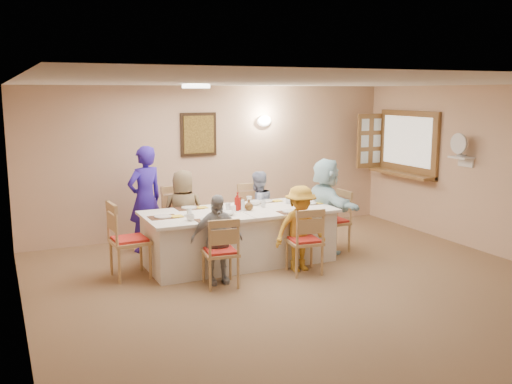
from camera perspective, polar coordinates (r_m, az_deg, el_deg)
name	(u,v)px	position (r m, az deg, el deg)	size (l,w,h in m)	color
ground	(320,296)	(6.95, 6.46, -10.28)	(7.00, 7.00, 0.00)	brown
room_walls	(323,170)	(6.58, 6.72, 2.19)	(7.00, 7.00, 7.00)	#D4A987
wall_picture	(199,134)	(9.57, -5.77, 5.75)	(0.62, 0.05, 0.72)	black
wall_sconce	(264,121)	(9.99, 0.82, 7.13)	(0.26, 0.09, 0.18)	white
ceiling_light	(196,86)	(7.46, -6.01, 10.48)	(0.36, 0.36, 0.05)	white
serving_hatch	(408,144)	(10.39, 14.97, 4.69)	(0.06, 1.50, 1.15)	brown
hatch_sill	(401,174)	(10.37, 14.33, 1.79)	(0.30, 1.50, 0.05)	brown
shutter_door	(370,141)	(10.83, 11.34, 5.04)	(0.55, 0.04, 1.00)	brown
fan_shelf	(461,158)	(9.35, 19.85, 3.26)	(0.22, 0.36, 0.03)	white
desk_fan	(460,148)	(9.32, 19.77, 4.17)	(0.30, 0.30, 0.28)	#A5A5A8
dining_table	(239,237)	(8.09, -1.67, -4.47)	(2.68, 1.13, 0.76)	white
chair_back_left	(181,220)	(8.59, -7.47, -2.83)	(0.48, 0.48, 1.01)	tan
chair_back_right	(254,215)	(9.01, -0.16, -2.28)	(0.46, 0.46, 0.97)	tan
chair_front_left	(220,251)	(7.14, -3.58, -5.91)	(0.43, 0.43, 0.90)	tan
chair_front_right	(304,240)	(7.63, 4.87, -4.80)	(0.44, 0.44, 0.91)	tan
chair_left_end	(130,239)	(7.60, -12.51, -4.64)	(0.49, 0.49, 1.02)	tan
chair_right_end	(333,221)	(8.78, 7.69, -2.85)	(0.44, 0.44, 0.93)	tan
diner_back_left	(184,213)	(8.45, -7.25, -2.09)	(0.70, 0.53, 1.29)	brown
diner_back_right	(258,209)	(8.88, 0.16, -1.73)	(0.66, 0.56, 1.19)	#929DBC
diner_front_left	(217,239)	(7.21, -3.94, -4.72)	(0.70, 0.35, 1.14)	#A2A2A2
diner_front_right	(300,229)	(7.70, 4.44, -3.67)	(0.76, 0.44, 1.17)	gold
diner_right_end	(326,205)	(8.66, 7.00, -1.32)	(0.48, 1.34, 1.43)	#CDF7FF
caregiver	(145,199)	(8.74, -11.02, -0.70)	(0.68, 0.56, 1.61)	#2F1CA3
placemat_fl	(209,220)	(7.40, -4.68, -2.82)	(0.36, 0.26, 0.01)	#472B19
plate_fl	(209,219)	(7.40, -4.68, -2.74)	(0.24, 0.24, 0.02)	white
napkin_fl	(224,219)	(7.42, -3.24, -2.72)	(0.14, 0.14, 0.01)	yellow
placemat_fr	(291,212)	(7.89, 3.54, -2.01)	(0.35, 0.26, 0.01)	#472B19
plate_fr	(291,211)	(7.88, 3.54, -1.94)	(0.24, 0.24, 0.02)	white
napkin_fr	(304,211)	(7.93, 4.85, -1.91)	(0.14, 0.14, 0.01)	yellow
placemat_bl	(189,208)	(8.18, -6.71, -1.62)	(0.37, 0.28, 0.01)	#472B19
plate_bl	(189,208)	(8.18, -6.71, -1.55)	(0.22, 0.22, 0.01)	white
napkin_bl	(202,207)	(8.19, -5.41, -1.53)	(0.14, 0.14, 0.01)	yellow
placemat_br	(265,201)	(8.62, 0.89, -0.95)	(0.32, 0.24, 0.01)	#472B19
plate_br	(265,201)	(8.62, 0.89, -0.89)	(0.24, 0.24, 0.01)	white
napkin_br	(277,201)	(8.65, 2.11, -0.87)	(0.14, 0.14, 0.01)	yellow
placemat_le	(163,217)	(7.65, -9.29, -2.50)	(0.37, 0.27, 0.01)	#472B19
plate_le	(163,216)	(7.64, -9.29, -2.43)	(0.23, 0.23, 0.01)	white
napkin_le	(177,216)	(7.65, -7.89, -2.41)	(0.15, 0.15, 0.01)	yellow
placemat_re	(309,204)	(8.49, 5.28, -1.16)	(0.33, 0.25, 0.01)	#472B19
plate_re	(309,203)	(8.49, 5.28, -1.09)	(0.23, 0.23, 0.01)	white
napkin_re	(321,203)	(8.54, 6.50, -1.07)	(0.14, 0.14, 0.01)	yellow
teacup_a	(190,218)	(7.39, -6.57, -2.56)	(0.12, 0.12, 0.09)	white
teacup_b	(249,199)	(8.63, -0.68, -0.69)	(0.11, 0.11, 0.08)	white
bowl_a	(227,213)	(7.69, -2.88, -2.15)	(0.23, 0.23, 0.05)	white
bowl_b	(254,203)	(8.37, -0.18, -1.09)	(0.22, 0.22, 0.06)	white
condiment_ketchup	(237,201)	(7.97, -1.86, -0.93)	(0.12, 0.12, 0.26)	#A2140D
condiment_brown	(241,203)	(8.06, -1.53, -1.10)	(0.10, 0.10, 0.18)	brown
condiment_malt	(249,205)	(7.98, -0.72, -1.29)	(0.15, 0.15, 0.16)	brown
drinking_glass	(228,207)	(7.98, -2.82, -1.47)	(0.07, 0.07, 0.10)	silver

